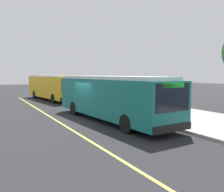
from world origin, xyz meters
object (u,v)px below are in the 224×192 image
(transit_bus_main, at_px, (111,96))
(route_sign_post, at_px, (161,92))
(waiting_bench, at_px, (154,105))
(pedestrian_commuter, at_px, (136,98))
(transit_bus_second, at_px, (53,86))

(transit_bus_main, xyz_separation_m, route_sign_post, (1.92, 2.62, 0.34))
(waiting_bench, relative_size, pedestrian_commuter, 0.95)
(transit_bus_main, relative_size, route_sign_post, 4.03)
(route_sign_post, relative_size, pedestrian_commuter, 1.66)
(transit_bus_main, relative_size, waiting_bench, 7.06)
(waiting_bench, xyz_separation_m, pedestrian_commuter, (-1.41, -0.79, 0.48))
(transit_bus_second, height_order, waiting_bench, transit_bus_second)
(transit_bus_second, bearing_deg, route_sign_post, 9.01)
(pedestrian_commuter, bearing_deg, route_sign_post, -13.89)
(pedestrian_commuter, bearing_deg, waiting_bench, 29.28)
(route_sign_post, distance_m, pedestrian_commuter, 4.73)
(route_sign_post, xyz_separation_m, pedestrian_commuter, (-4.52, 1.12, -0.84))
(transit_bus_second, xyz_separation_m, route_sign_post, (16.58, 2.63, 0.34))
(route_sign_post, bearing_deg, pedestrian_commuter, 166.11)
(transit_bus_second, bearing_deg, pedestrian_commuter, 17.27)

